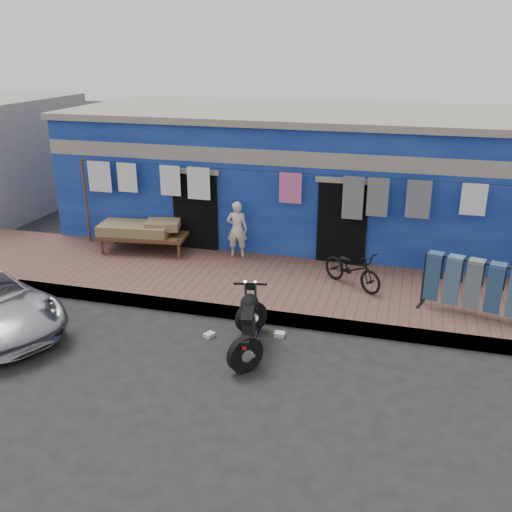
{
  "coord_description": "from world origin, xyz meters",
  "views": [
    {
      "loc": [
        2.75,
        -7.76,
        4.94
      ],
      "look_at": [
        0.0,
        2.0,
        1.15
      ],
      "focal_mm": 40.0,
      "sensor_mm": 36.0,
      "label": 1
    }
  ],
  "objects_px": {
    "seated_person": "(237,229)",
    "motorcycle": "(248,323)",
    "jeans_rack": "(484,288)",
    "bicycle": "(353,265)",
    "charpoy": "(145,236)"
  },
  "relations": [
    {
      "from": "bicycle",
      "to": "motorcycle",
      "type": "distance_m",
      "value": 3.05
    },
    {
      "from": "motorcycle",
      "to": "jeans_rack",
      "type": "bearing_deg",
      "value": 14.97
    },
    {
      "from": "motorcycle",
      "to": "jeans_rack",
      "type": "distance_m",
      "value": 4.33
    },
    {
      "from": "motorcycle",
      "to": "bicycle",
      "type": "bearing_deg",
      "value": 50.28
    },
    {
      "from": "seated_person",
      "to": "charpoy",
      "type": "relative_size",
      "value": 0.59
    },
    {
      "from": "seated_person",
      "to": "bicycle",
      "type": "bearing_deg",
      "value": 151.44
    },
    {
      "from": "seated_person",
      "to": "motorcycle",
      "type": "xyz_separation_m",
      "value": [
        1.37,
        -3.74,
        -0.38
      ]
    },
    {
      "from": "motorcycle",
      "to": "charpoy",
      "type": "relative_size",
      "value": 0.78
    },
    {
      "from": "charpoy",
      "to": "jeans_rack",
      "type": "bearing_deg",
      "value": -11.84
    },
    {
      "from": "bicycle",
      "to": "motorcycle",
      "type": "bearing_deg",
      "value": -172.59
    },
    {
      "from": "jeans_rack",
      "to": "motorcycle",
      "type": "bearing_deg",
      "value": -153.17
    },
    {
      "from": "bicycle",
      "to": "jeans_rack",
      "type": "distance_m",
      "value": 2.55
    },
    {
      "from": "motorcycle",
      "to": "charpoy",
      "type": "distance_m",
      "value": 5.05
    },
    {
      "from": "motorcycle",
      "to": "jeans_rack",
      "type": "relative_size",
      "value": 0.75
    },
    {
      "from": "charpoy",
      "to": "jeans_rack",
      "type": "xyz_separation_m",
      "value": [
        7.48,
        -1.57,
        0.19
      ]
    }
  ]
}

